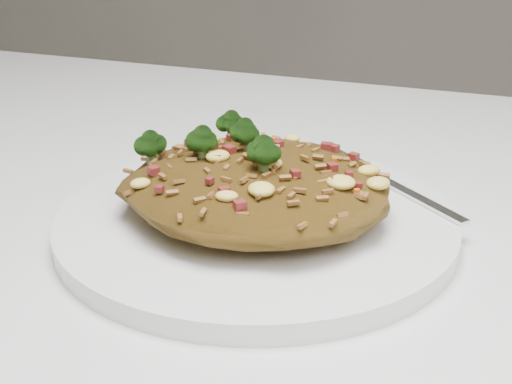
% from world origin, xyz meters
% --- Properties ---
extents(dining_table, '(1.20, 0.80, 0.75)m').
position_xyz_m(dining_table, '(0.00, 0.00, 0.66)').
color(dining_table, silver).
rests_on(dining_table, ground).
extents(plate, '(0.27, 0.27, 0.01)m').
position_xyz_m(plate, '(-0.01, -0.01, 0.76)').
color(plate, white).
rests_on(plate, dining_table).
extents(fried_rice, '(0.18, 0.17, 0.06)m').
position_xyz_m(fried_rice, '(-0.01, -0.01, 0.79)').
color(fried_rice, '#88601C').
rests_on(fried_rice, plate).
extents(fork, '(0.13, 0.12, 0.00)m').
position_xyz_m(fork, '(0.07, 0.06, 0.77)').
color(fork, silver).
rests_on(fork, plate).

